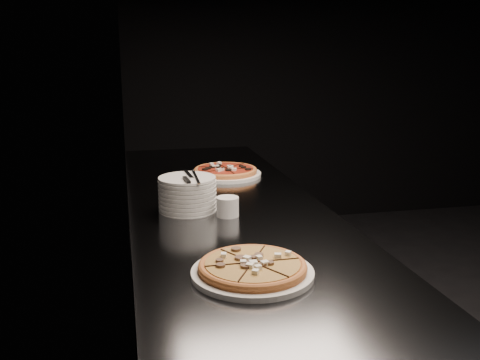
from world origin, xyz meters
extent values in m
cube|color=black|center=(-2.50, 0.00, 1.40)|extent=(0.02, 5.00, 2.80)
cube|color=black|center=(0.00, 2.50, 1.40)|extent=(5.00, 0.02, 2.80)
cube|color=#57595E|center=(-2.13, 0.00, 0.45)|extent=(0.70, 2.40, 0.90)
cube|color=#57595E|center=(-2.13, 0.00, 0.91)|extent=(0.74, 2.44, 0.02)
cylinder|color=white|center=(-2.19, -0.68, 0.93)|extent=(0.33, 0.33, 0.02)
cylinder|color=#D27D3F|center=(-2.19, -0.68, 0.94)|extent=(0.29, 0.29, 0.01)
torus|color=#D27D3F|center=(-2.19, -0.68, 0.95)|extent=(0.29, 0.29, 0.02)
cylinder|color=#EEB74F|center=(-2.19, -0.68, 0.95)|extent=(0.26, 0.26, 0.01)
cylinder|color=white|center=(-2.04, 0.46, 0.93)|extent=(0.34, 0.34, 0.02)
cylinder|color=#D27D3F|center=(-2.04, 0.46, 0.94)|extent=(0.39, 0.39, 0.01)
torus|color=#D27D3F|center=(-2.04, 0.46, 0.95)|extent=(0.39, 0.39, 0.02)
cylinder|color=#9D2816|center=(-2.04, 0.46, 0.95)|extent=(0.34, 0.34, 0.01)
cylinder|color=white|center=(-2.28, -0.05, 0.93)|extent=(0.21, 0.21, 0.02)
cylinder|color=white|center=(-2.28, -0.05, 0.94)|extent=(0.21, 0.21, 0.02)
cylinder|color=white|center=(-2.28, -0.05, 0.96)|extent=(0.21, 0.21, 0.02)
cylinder|color=white|center=(-2.28, -0.05, 0.98)|extent=(0.21, 0.21, 0.02)
cylinder|color=white|center=(-2.28, -0.05, 0.99)|extent=(0.21, 0.21, 0.02)
cylinder|color=white|center=(-2.28, -0.05, 1.01)|extent=(0.21, 0.21, 0.02)
cylinder|color=white|center=(-2.28, -0.05, 1.02)|extent=(0.21, 0.21, 0.02)
cylinder|color=white|center=(-2.28, -0.05, 1.04)|extent=(0.21, 0.21, 0.02)
cube|color=#B1B4B8|center=(-2.27, -0.01, 1.05)|extent=(0.03, 0.14, 0.00)
cube|color=black|center=(-2.29, -0.11, 1.05)|extent=(0.02, 0.09, 0.01)
cube|color=#B1B4B8|center=(-2.25, -0.07, 1.05)|extent=(0.06, 0.21, 0.00)
cylinder|color=silver|center=(-2.15, -0.16, 0.96)|extent=(0.08, 0.08, 0.07)
cylinder|color=black|center=(-2.15, -0.16, 0.98)|extent=(0.06, 0.06, 0.01)
camera|label=1|loc=(-2.50, -1.96, 1.50)|focal=40.00mm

